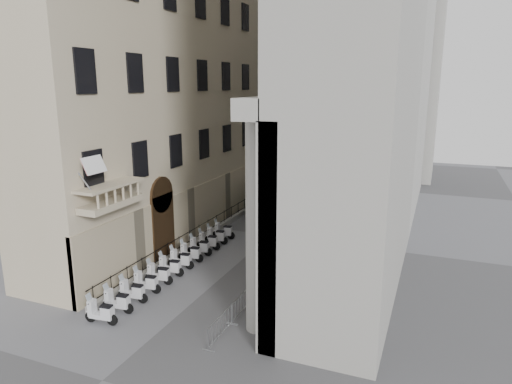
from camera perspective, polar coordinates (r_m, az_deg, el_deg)
ground at (r=20.35m, az=-18.65°, el=-21.44°), size 120.00×120.00×0.00m
left_building at (r=39.66m, az=-7.45°, el=21.36°), size 5.00×36.00×34.00m
far_building at (r=61.54m, az=11.62°, el=16.43°), size 22.00×10.00×30.00m
iron_fence at (r=36.06m, az=-5.30°, el=-5.14°), size 0.30×28.00×1.40m
blue_awning at (r=40.67m, az=10.66°, el=-3.17°), size 1.60×3.00×3.00m
flag at (r=25.90m, az=-18.28°, el=-13.46°), size 1.00×1.40×8.20m
scooter_0 at (r=24.33m, az=-18.67°, el=-15.31°), size 1.45×0.71×1.50m
scooter_1 at (r=25.16m, az=-16.80°, el=-14.17°), size 1.45×0.71×1.50m
scooter_2 at (r=26.02m, az=-15.07°, el=-13.10°), size 1.45×0.71×1.50m
scooter_3 at (r=26.90m, az=-13.47°, el=-12.09°), size 1.45×0.71×1.50m
scooter_4 at (r=27.82m, az=-11.98°, el=-11.13°), size 1.45×0.71×1.50m
scooter_5 at (r=28.76m, az=-10.59°, el=-10.23°), size 1.45×0.71×1.50m
scooter_6 at (r=29.72m, az=-9.30°, el=-9.38°), size 1.45×0.71×1.50m
scooter_7 at (r=30.69m, az=-8.10°, el=-8.58°), size 1.45×0.71×1.50m
scooter_8 at (r=31.69m, az=-6.98°, el=-7.82°), size 1.45×0.71×1.50m
scooter_9 at (r=32.71m, az=-5.93°, el=-7.11°), size 1.45×0.71×1.50m
scooter_10 at (r=33.74m, az=-4.95°, el=-6.44°), size 1.45×0.71×1.50m
scooter_11 at (r=34.78m, az=-4.02°, el=-5.81°), size 1.45×0.71×1.50m
barrier_0 at (r=22.13m, az=-4.44°, el=-17.65°), size 0.60×2.40×1.10m
barrier_1 at (r=24.10m, az=-1.71°, el=-14.85°), size 0.60×2.40×1.10m
barrier_2 at (r=26.16m, az=0.53°, el=-12.46°), size 0.60×2.40×1.10m
barrier_3 at (r=28.29m, az=2.41°, el=-10.41°), size 0.60×2.40×1.10m
barrier_4 at (r=30.47m, az=4.01°, el=-8.64°), size 0.60×2.40×1.10m
barrier_5 at (r=32.70m, az=5.38°, el=-7.10°), size 0.60×2.40×1.10m
barrier_6 at (r=34.97m, az=6.56°, el=-5.76°), size 0.60×2.40×1.10m
barrier_7 at (r=37.27m, az=7.60°, el=-4.58°), size 0.60×2.40×1.10m
barrier_8 at (r=39.59m, az=8.51°, el=-3.54°), size 0.60×2.40×1.10m
barrier_9 at (r=41.93m, az=9.31°, el=-2.61°), size 0.60×2.40×1.10m
security_tent at (r=41.10m, az=2.22°, el=1.70°), size 4.58×4.58×3.72m
street_lamp at (r=43.75m, az=1.26°, el=4.85°), size 2.51×1.27×8.28m
info_kiosk at (r=39.75m, az=-0.74°, el=-1.92°), size 0.30×0.87×1.84m
pedestrian_a at (r=37.34m, az=2.72°, el=-3.08°), size 0.72×0.59×1.70m
pedestrian_b at (r=43.93m, az=10.15°, el=-0.62°), size 1.00×0.81×1.92m
pedestrian_c at (r=46.51m, az=8.26°, el=0.21°), size 1.07×0.87×1.89m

